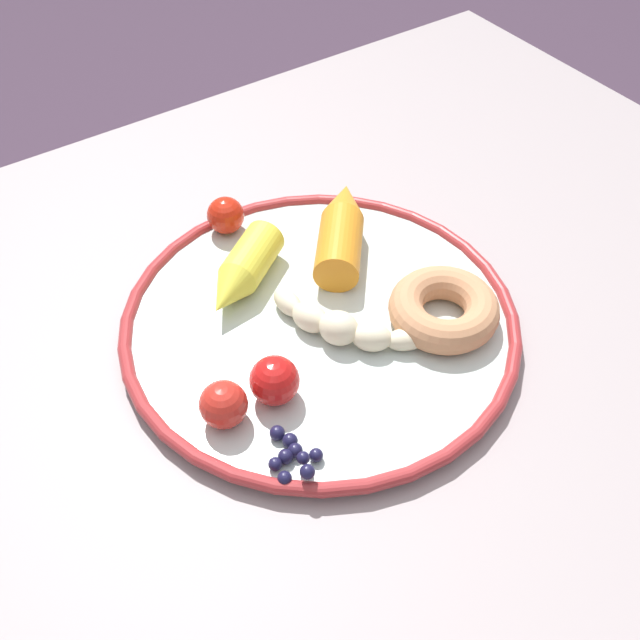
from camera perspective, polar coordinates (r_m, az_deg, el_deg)
name	(u,v)px	position (r m, az deg, el deg)	size (l,w,h in m)	color
dining_table	(354,410)	(0.73, 2.58, -6.77)	(1.04, 0.88, 0.72)	gray
plate	(320,322)	(0.67, 0.00, -0.17)	(0.35, 0.35, 0.02)	silver
banana	(341,326)	(0.65, 1.61, -0.42)	(0.09, 0.13, 0.03)	beige
carrot_orange	(341,228)	(0.73, 1.62, 6.91)	(0.12, 0.13, 0.04)	orange
carrot_yellow	(242,272)	(0.69, -5.87, 3.61)	(0.11, 0.09, 0.04)	yellow
donut	(444,309)	(0.66, 9.28, 0.81)	(0.10, 0.10, 0.03)	tan
blueberry_pile	(292,455)	(0.57, -2.12, -10.08)	(0.04, 0.06, 0.02)	#191638
tomato_near	(223,404)	(0.59, -7.26, -6.31)	(0.04, 0.04, 0.04)	red
tomato_mid	(274,381)	(0.60, -3.44, -4.56)	(0.04, 0.04, 0.04)	red
tomato_far	(226,215)	(0.75, -7.10, 7.80)	(0.04, 0.04, 0.04)	red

